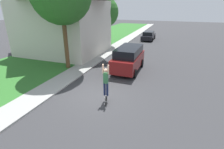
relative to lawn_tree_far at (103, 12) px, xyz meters
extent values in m
plane|color=#333335|center=(5.36, -13.57, -4.51)|extent=(120.00, 120.00, 0.00)
cube|color=#2D6B28|center=(-2.64, -7.57, -4.47)|extent=(10.00, 80.00, 0.08)
cube|color=#9E9E99|center=(1.76, -7.57, -4.46)|extent=(1.80, 80.00, 0.10)
cube|color=beige|center=(-2.86, -4.97, -1.55)|extent=(8.76, 7.77, 5.76)
cylinder|color=brown|center=(0.58, -9.74, -2.03)|extent=(0.36, 0.36, 4.81)
cylinder|color=brown|center=(0.00, 0.00, -2.76)|extent=(0.36, 0.36, 3.33)
sphere|color=#286023|center=(0.00, 0.00, 0.02)|extent=(4.06, 4.06, 4.06)
cube|color=maroon|center=(5.86, -8.41, -3.66)|extent=(1.92, 4.55, 1.06)
cube|color=black|center=(5.86, -8.30, -2.79)|extent=(1.76, 3.55, 0.68)
cylinder|color=black|center=(4.94, -7.00, -4.16)|extent=(0.24, 0.70, 0.70)
cylinder|color=black|center=(6.78, -7.00, -4.16)|extent=(0.24, 0.70, 0.70)
cylinder|color=black|center=(4.94, -9.82, -4.16)|extent=(0.24, 0.70, 0.70)
cylinder|color=black|center=(6.78, -9.82, -4.16)|extent=(0.24, 0.70, 0.70)
cube|color=black|center=(5.11, 7.00, -3.99)|extent=(1.74, 4.54, 0.65)
cube|color=black|center=(5.11, 6.89, -3.40)|extent=(1.53, 2.36, 0.54)
cylinder|color=black|center=(4.26, 8.36, -4.21)|extent=(0.20, 0.60, 0.60)
cylinder|color=black|center=(5.95, 8.36, -4.21)|extent=(0.20, 0.60, 0.60)
cylinder|color=black|center=(4.26, 5.64, -4.21)|extent=(0.20, 0.60, 0.60)
cylinder|color=black|center=(5.95, 5.64, -4.21)|extent=(0.20, 0.60, 0.60)
cylinder|color=#192347|center=(5.96, -14.02, -3.71)|extent=(0.13, 0.13, 0.80)
cylinder|color=#192347|center=(6.13, -14.02, -3.71)|extent=(0.13, 0.13, 0.80)
cube|color=#337042|center=(6.04, -14.02, -3.00)|extent=(0.25, 0.20, 0.62)
sphere|color=tan|center=(6.04, -14.02, -2.55)|extent=(0.22, 0.22, 0.22)
cylinder|color=tan|center=(5.88, -14.02, -2.47)|extent=(0.09, 0.09, 0.55)
cylinder|color=tan|center=(6.20, -14.02, -2.47)|extent=(0.09, 0.09, 0.55)
cube|color=black|center=(6.13, -14.21, -4.32)|extent=(0.39, 0.74, 0.35)
cylinder|color=silver|center=(6.05, -14.01, -4.16)|extent=(0.03, 0.06, 0.06)
cylinder|color=silver|center=(5.95, -14.01, -4.31)|extent=(0.03, 0.06, 0.06)
cylinder|color=silver|center=(6.22, -14.47, -4.27)|extent=(0.03, 0.06, 0.06)
cylinder|color=silver|center=(6.12, -14.47, -4.42)|extent=(0.03, 0.06, 0.06)
camera|label=1|loc=(9.55, -22.48, 0.86)|focal=28.00mm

